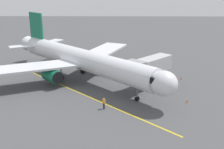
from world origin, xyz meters
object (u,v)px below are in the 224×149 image
jet_bridge (147,67)px  safety_cone_nose_left (181,78)px  airplane (81,59)px  ground_crew_marshaller (104,103)px  safety_cone_nose_right (187,101)px  safety_cone_wing_port (174,80)px

jet_bridge → safety_cone_nose_left: bearing=-147.8°
airplane → jet_bridge: bearing=161.1°
ground_crew_marshaller → safety_cone_nose_left: (-14.10, -13.03, -0.61)m
safety_cone_nose_right → safety_cone_wing_port: 9.44m
jet_bridge → ground_crew_marshaller: (6.96, 8.54, -2.88)m
jet_bridge → safety_cone_nose_left: size_ratio=17.37×
airplane → jet_bridge: (-11.82, 4.06, -0.24)m
ground_crew_marshaller → safety_cone_wing_port: ground_crew_marshaller is taller
safety_cone_nose_left → safety_cone_wing_port: (1.60, 1.27, 0.00)m
safety_cone_nose_left → safety_cone_nose_right: (1.54, 10.71, 0.00)m
ground_crew_marshaller → safety_cone_nose_left: bearing=-137.3°
airplane → jet_bridge: 12.50m
safety_cone_nose_left → safety_cone_nose_right: same height
jet_bridge → safety_cone_nose_left: jet_bridge is taller
ground_crew_marshaller → safety_cone_wing_port: (-12.50, -11.76, -0.61)m
airplane → ground_crew_marshaller: (-4.86, 12.60, -3.12)m
jet_bridge → safety_cone_nose_right: (-5.61, 6.22, -3.49)m
safety_cone_wing_port → airplane: bearing=-2.8°
airplane → safety_cone_wing_port: (-17.36, 0.84, -3.73)m
ground_crew_marshaller → safety_cone_nose_right: size_ratio=3.11×
safety_cone_wing_port → jet_bridge: bearing=30.1°
safety_cone_nose_left → ground_crew_marshaller: bearing=42.7°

